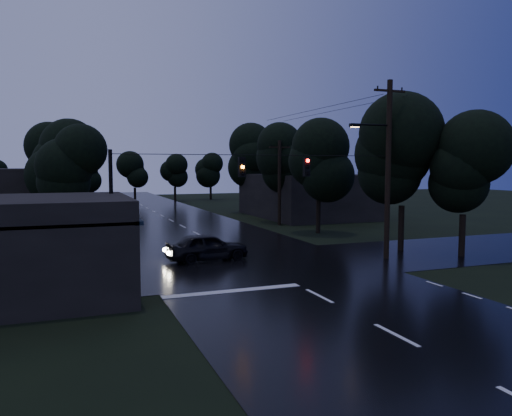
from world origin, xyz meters
TOP-DOWN VIEW (x-y plane):
  - ground at (0.00, 0.00)m, footprint 160.00×160.00m
  - main_road at (0.00, 30.00)m, footprint 12.00×120.00m
  - cross_street at (0.00, 12.00)m, footprint 60.00×9.00m
  - building_far_right at (14.00, 34.00)m, footprint 10.00×14.00m
  - building_far_left at (-14.00, 40.00)m, footprint 10.00×16.00m
  - utility_pole_main at (7.41, 11.00)m, footprint 3.50×0.30m
  - utility_pole_far at (8.30, 28.00)m, footprint 2.00×0.30m
  - anchor_pole_left at (-7.50, 11.00)m, footprint 0.18×0.18m
  - span_signals at (0.56, 10.99)m, footprint 15.00×0.37m
  - tree_corner_near at (10.00, 13.00)m, footprint 4.48×4.48m
  - tree_corner_far at (12.00, 10.00)m, footprint 3.92×3.92m
  - tree_left_a at (-9.00, 22.00)m, footprint 3.92×3.92m
  - tree_left_b at (-9.60, 30.00)m, footprint 4.20×4.20m
  - tree_left_c at (-10.20, 40.00)m, footprint 4.48×4.48m
  - tree_right_a at (9.00, 22.00)m, footprint 4.20×4.20m
  - tree_right_b at (9.60, 30.00)m, footprint 4.48×4.48m
  - tree_right_c at (10.20, 40.00)m, footprint 4.76×4.76m
  - car at (-2.17, 14.05)m, footprint 4.69×2.20m

SIDE VIEW (x-z plane):
  - ground at x=0.00m, z-range 0.00..0.00m
  - main_road at x=0.00m, z-range -0.01..0.01m
  - cross_street at x=0.00m, z-range -0.01..0.01m
  - car at x=-2.17m, z-range 0.00..1.55m
  - building_far_right at x=14.00m, z-range 0.00..4.40m
  - building_far_left at x=-14.00m, z-range 0.00..5.00m
  - anchor_pole_left at x=-7.50m, z-range 0.00..6.00m
  - utility_pole_far at x=8.30m, z-range 0.13..7.63m
  - tree_corner_far at x=12.00m, z-range 1.11..9.37m
  - tree_left_a at x=-9.00m, z-range 1.11..9.37m
  - span_signals at x=0.56m, z-range 4.69..5.80m
  - utility_pole_main at x=7.41m, z-range 0.26..10.26m
  - tree_left_b at x=-9.60m, z-range 1.19..10.04m
  - tree_right_a at x=9.00m, z-range 1.19..10.04m
  - tree_corner_near at x=10.00m, z-range 1.27..10.71m
  - tree_left_c at x=-10.20m, z-range 1.27..10.71m
  - tree_right_b at x=9.60m, z-range 1.27..10.71m
  - tree_right_c at x=10.20m, z-range 1.35..11.38m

